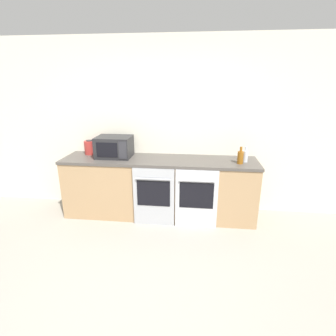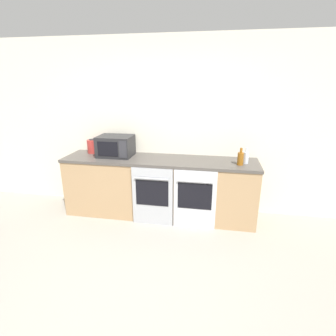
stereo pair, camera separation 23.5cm
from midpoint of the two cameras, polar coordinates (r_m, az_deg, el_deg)
The scene contains 9 objects.
ground_plane at distance 2.73m, azimuth -7.94°, elevation -27.65°, with size 16.00×16.00×0.00m, color gray.
wall_back at distance 4.05m, azimuth 0.68°, elevation 8.91°, with size 10.00×0.06×2.60m.
counter_back at distance 3.96m, azimuth -0.19°, elevation -4.18°, with size 2.84×0.65×0.89m.
oven_left at distance 3.68m, azimuth -1.59°, elevation -6.27°, with size 0.58×0.06×0.85m.
oven_right at distance 3.61m, azimuth 7.70°, elevation -6.90°, with size 0.58×0.06×0.85m.
microwave at distance 3.99m, azimuth -9.68°, elevation 4.73°, with size 0.51×0.40×0.31m.
bottle_clear at distance 3.77m, azimuth 18.33°, elevation 2.22°, with size 0.07×0.07×0.22m.
bottle_amber at distance 3.67m, azimuth 17.28°, elevation 2.00°, with size 0.08×0.08×0.24m.
kettle at distance 4.26m, azimuth -14.60°, elevation 4.59°, with size 0.16×0.16×0.22m.
Camera 2 is at (0.78, -1.78, 1.95)m, focal length 28.00 mm.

